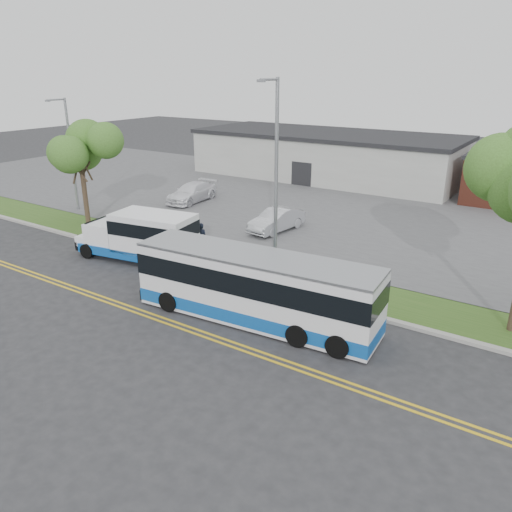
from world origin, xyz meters
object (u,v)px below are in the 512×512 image
Objects in this scene: streetlight_far at (70,150)px; pedestrian at (201,238)px; parked_car_b at (192,192)px; transit_bus at (255,288)px; parked_car_a at (277,220)px; streetlight_near at (275,174)px; tree_west at (79,150)px; shuttle_bus at (144,235)px.

streetlight_far is 14.58m from pedestrian.
transit_bus is at bearing -46.63° from parked_car_b.
pedestrian reaches higher than parked_car_a.
streetlight_near is 1.19× the size of streetlight_far.
streetlight_far is at bearing -159.08° from parked_car_a.
parked_car_a is at bearing 27.66° from tree_west.
streetlight_far is 1.83× the size of parked_car_a.
streetlight_near reaches higher than transit_bus.
streetlight_far is (-4.00, 2.22, -0.65)m from tree_west.
pedestrian is 0.36× the size of parked_car_b.
shuttle_bus is (7.88, -2.49, -3.67)m from tree_west.
streetlight_far reaches higher than parked_car_b.
parked_car_b is (5.62, 6.59, -3.65)m from streetlight_far.
tree_west is 0.73× the size of streetlight_near.
transit_bus is (16.84, -5.00, -3.65)m from tree_west.
parked_car_b is (-8.35, 8.94, -0.18)m from pedestrian.
tree_west is 1.58× the size of parked_car_a.
tree_west is 0.86× the size of streetlight_far.
shuttle_bus is at bearing -65.43° from parked_car_b.
pedestrian is at bearing -51.39° from parked_car_b.
streetlight_far is (-19.00, 2.69, -0.76)m from streetlight_near.
tree_west reaches higher than parked_car_a.
shuttle_bus is at bearing -17.54° from tree_west.
streetlight_near reaches higher than streetlight_far.
streetlight_near is 6.59m from pedestrian.
transit_bus is 5.90× the size of pedestrian.
streetlight_near is 19.20m from streetlight_far.
transit_bus is at bearing -67.84° from streetlight_near.
streetlight_far is at bearing 149.24° from shuttle_bus.
tree_west is at bearing -19.94° from pedestrian.
streetlight_far is 16.12m from parked_car_a.
parked_car_a is at bearing 58.93° from shuttle_bus.
shuttle_bus is at bearing 29.36° from pedestrian.
shuttle_bus is at bearing 159.77° from transit_bus.
shuttle_bus is 9.31m from transit_bus.
tree_west reaches higher than pedestrian.
streetlight_near is 2.17× the size of parked_car_a.
tree_west is at bearing -104.84° from parked_car_b.
shuttle_bus is at bearing -104.59° from parked_car_a.
parked_car_a is (-5.59, 10.90, -0.65)m from transit_bus.
shuttle_bus is 0.69× the size of transit_bus.
tree_west is 0.65× the size of transit_bus.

